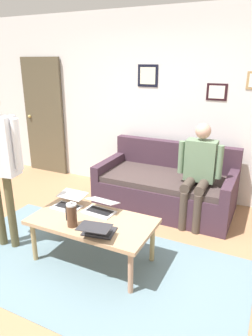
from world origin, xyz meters
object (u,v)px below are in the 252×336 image
Objects in this scene: coffee_table at (92,224)px; couch at (166,187)px; laptop_right at (98,230)px; french_press at (72,215)px; person_seated at (199,169)px; laptop_left at (100,208)px; interior_door at (44,117)px; laptop_center at (69,203)px.

couch is at bearing -99.91° from coffee_table.
coffee_table is at bearing 80.09° from couch.
laptop_right is at bearing 87.65° from couch.
french_press is 0.21× the size of person_seated.
laptop_left is 0.39m from french_press.
person_seated reaches higher than coffee_table.
couch reaches higher than laptop_left.
interior_door is at bearing -39.21° from laptop_left.
laptop_center is (0.37, 0.04, 0.00)m from laptop_left.
coffee_table is at bearing 138.21° from interior_door.
laptop_right is 0.31m from french_press.
person_seated is at bearing -119.90° from french_press.
french_press is at bearing 130.57° from laptop_center.
laptop_left reaches higher than laptop_right.
interior_door is 3.09m from person_seated.
coffee_table is 0.43m from laptop_center.
laptop_right is (-0.58, 0.36, 0.00)m from laptop_center.
french_press is at bearing 77.77° from couch.
couch is 4.87× the size of laptop_right.
person_seated is at bearing -134.72° from laptop_center.
coffee_table is at bearing -119.14° from french_press.
laptop_center is 0.84× the size of laptop_right.
laptop_center is at bearing -31.33° from laptop_right.
interior_door reaches higher than coffee_table.
couch is 1.77m from french_press.
french_press is (0.30, -0.02, 0.07)m from laptop_right.
person_seated is (-1.14, -1.15, 0.21)m from laptop_center.
laptop_right is (-0.19, 0.21, 0.09)m from coffee_table.
french_press reaches higher than coffee_table.
coffee_table is (0.27, 1.52, 0.13)m from couch.
laptop_right is at bearing 175.69° from french_press.
couch is (-2.51, 0.49, -0.72)m from interior_door.
laptop_left reaches higher than laptop_center.
laptop_center is at bearing 6.36° from laptop_left.
interior_door reaches higher than laptop_right.
laptop_center is (0.66, 1.38, 0.22)m from couch.
coffee_table is 0.27m from french_press.
interior_door reaches higher than laptop_center.
laptop_left is at bearing 55.44° from person_seated.
interior_door reaches higher than person_seated.
person_seated is (-0.75, -1.29, 0.30)m from coffee_table.
couch is 1.54m from laptop_center.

